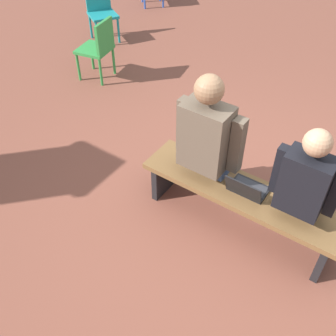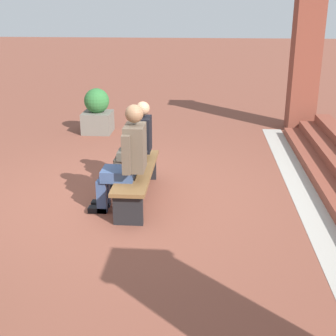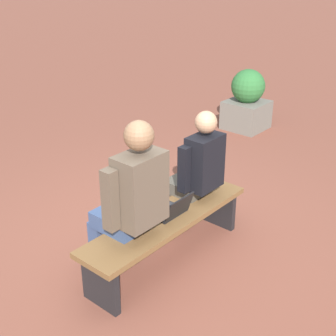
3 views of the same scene
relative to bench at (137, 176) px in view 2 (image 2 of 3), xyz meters
name	(u,v)px [view 2 (image 2 of 3)]	position (x,y,z in m)	size (l,w,h in m)	color
ground_plane	(123,198)	(-0.02, -0.21, -0.35)	(60.00, 60.00, 0.00)	brown
concrete_strip	(309,204)	(0.00, 2.39, -0.35)	(7.98, 0.40, 0.01)	#A8A399
brick_pillar_left_of_steps	(305,61)	(-4.13, 3.00, 1.10)	(0.64, 0.64, 2.88)	brown
bench	(137,176)	(0.00, 0.00, 0.00)	(1.80, 0.44, 0.45)	brown
person_student	(136,142)	(-0.48, -0.06, 0.35)	(0.52, 0.65, 1.30)	#4C473D
person_adult	(127,157)	(0.37, -0.07, 0.40)	(0.60, 0.76, 1.44)	#384C75
laptop	(138,165)	(-0.05, 0.01, 0.15)	(0.32, 0.29, 0.21)	black
planter	(97,112)	(-3.47, -1.33, 0.08)	(0.60, 0.60, 0.94)	#6B665B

